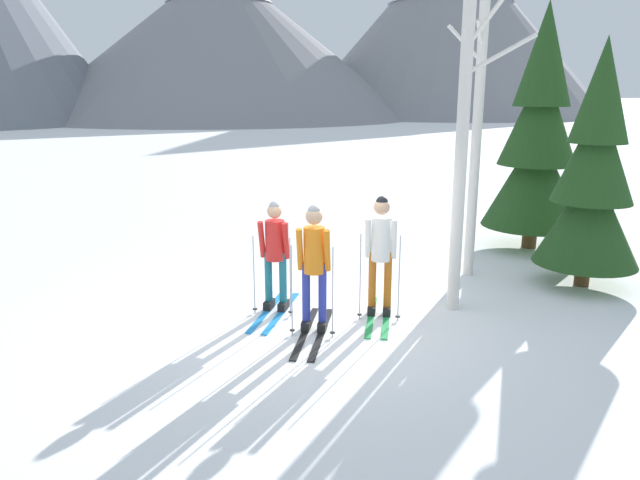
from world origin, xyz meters
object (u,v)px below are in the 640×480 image
(pine_tree_mid, at_px, (538,140))
(birch_tree_tall, at_px, (464,120))
(skier_in_orange, at_px, (314,261))
(skier_in_red, at_px, (275,250))
(skier_in_white, at_px, (381,251))
(pine_tree_near, at_px, (593,177))
(birch_tree_slender, at_px, (476,136))

(pine_tree_mid, distance_m, birch_tree_tall, 4.28)
(skier_in_orange, relative_size, pine_tree_mid, 0.37)
(skier_in_red, relative_size, skier_in_white, 0.98)
(skier_in_orange, relative_size, pine_tree_near, 0.45)
(skier_in_red, bearing_deg, pine_tree_mid, 29.58)
(birch_tree_tall, height_order, birch_tree_slender, birch_tree_tall)
(birch_tree_tall, bearing_deg, birch_tree_slender, 63.54)
(skier_in_white, bearing_deg, pine_tree_mid, 41.45)
(skier_in_orange, xyz_separation_m, birch_tree_tall, (2.14, 0.58, 1.79))
(skier_in_white, height_order, birch_tree_slender, birch_tree_slender)
(skier_in_white, xyz_separation_m, pine_tree_near, (3.63, 0.97, 0.86))
(pine_tree_near, xyz_separation_m, birch_tree_tall, (-2.48, -0.82, 0.95))
(skier_in_orange, height_order, skier_in_white, skier_in_white)
(skier_in_red, xyz_separation_m, pine_tree_mid, (5.32, 3.02, 1.29))
(skier_in_red, xyz_separation_m, birch_tree_slender, (3.42, 1.37, 1.50))
(skier_in_red, distance_m, skier_in_white, 1.52)
(skier_in_white, xyz_separation_m, birch_tree_slender, (1.95, 1.75, 1.45))
(skier_in_white, distance_m, birch_tree_tall, 2.14)
(pine_tree_near, bearing_deg, birch_tree_slender, 154.83)
(skier_in_red, height_order, pine_tree_near, pine_tree_near)
(pine_tree_mid, xyz_separation_m, birch_tree_slender, (-1.90, -1.65, 0.21))
(skier_in_white, height_order, birch_tree_tall, birch_tree_tall)
(pine_tree_near, distance_m, birch_tree_tall, 2.78)
(birch_tree_tall, bearing_deg, pine_tree_near, 18.41)
(skier_in_red, bearing_deg, birch_tree_tall, -5.35)
(pine_tree_mid, bearing_deg, birch_tree_slender, -139.01)
(skier_in_red, distance_m, pine_tree_mid, 6.25)
(skier_in_red, relative_size, birch_tree_tall, 0.32)
(pine_tree_near, xyz_separation_m, pine_tree_mid, (0.23, 2.44, 0.38))
(skier_in_white, xyz_separation_m, birch_tree_tall, (1.15, 0.14, 1.80))
(skier_in_white, bearing_deg, skier_in_orange, -155.79)
(skier_in_red, xyz_separation_m, skier_in_orange, (0.48, -0.83, 0.06))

